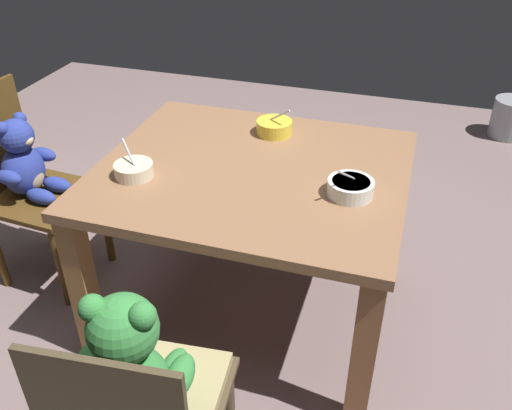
{
  "coord_description": "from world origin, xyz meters",
  "views": [
    {
      "loc": [
        0.54,
        -1.7,
        1.71
      ],
      "look_at": [
        0.0,
        0.05,
        0.51
      ],
      "focal_mm": 38.56,
      "sensor_mm": 36.0,
      "label": 1
    }
  ],
  "objects_px": {
    "teddy_chair_near_front": "(137,386)",
    "metal_pail": "(511,118)",
    "porridge_bowl_white_near_right": "(350,188)",
    "dining_table": "(252,194)",
    "porridge_bowl_cream_near_left": "(134,170)",
    "porridge_bowl_yellow_far_center": "(274,127)",
    "teddy_chair_near_left": "(27,173)"
  },
  "relations": [
    {
      "from": "porridge_bowl_cream_near_left",
      "to": "porridge_bowl_white_near_right",
      "type": "height_order",
      "value": "porridge_bowl_white_near_right"
    },
    {
      "from": "teddy_chair_near_front",
      "to": "porridge_bowl_yellow_far_center",
      "type": "distance_m",
      "value": 1.23
    },
    {
      "from": "teddy_chair_near_left",
      "to": "porridge_bowl_cream_near_left",
      "type": "bearing_deg",
      "value": -9.07
    },
    {
      "from": "teddy_chair_near_front",
      "to": "porridge_bowl_yellow_far_center",
      "type": "height_order",
      "value": "teddy_chair_near_front"
    },
    {
      "from": "dining_table",
      "to": "porridge_bowl_white_near_right",
      "type": "xyz_separation_m",
      "value": [
        0.38,
        -0.08,
        0.14
      ]
    },
    {
      "from": "dining_table",
      "to": "metal_pail",
      "type": "xyz_separation_m",
      "value": [
        1.18,
        2.15,
        -0.45
      ]
    },
    {
      "from": "porridge_bowl_cream_near_left",
      "to": "metal_pail",
      "type": "bearing_deg",
      "value": 56.01
    },
    {
      "from": "teddy_chair_near_left",
      "to": "porridge_bowl_yellow_far_center",
      "type": "height_order",
      "value": "teddy_chair_near_left"
    },
    {
      "from": "dining_table",
      "to": "teddy_chair_near_front",
      "type": "relative_size",
      "value": 1.31
    },
    {
      "from": "teddy_chair_near_front",
      "to": "porridge_bowl_white_near_right",
      "type": "bearing_deg",
      "value": -30.87
    },
    {
      "from": "porridge_bowl_white_near_right",
      "to": "porridge_bowl_cream_near_left",
      "type": "bearing_deg",
      "value": -172.32
    },
    {
      "from": "teddy_chair_near_left",
      "to": "metal_pail",
      "type": "bearing_deg",
      "value": 49.12
    },
    {
      "from": "porridge_bowl_yellow_far_center",
      "to": "metal_pail",
      "type": "bearing_deg",
      "value": 57.28
    },
    {
      "from": "teddy_chair_near_left",
      "to": "porridge_bowl_yellow_far_center",
      "type": "xyz_separation_m",
      "value": [
        1.0,
        0.34,
        0.2
      ]
    },
    {
      "from": "porridge_bowl_yellow_far_center",
      "to": "metal_pail",
      "type": "height_order",
      "value": "porridge_bowl_yellow_far_center"
    },
    {
      "from": "teddy_chair_near_front",
      "to": "teddy_chair_near_left",
      "type": "bearing_deg",
      "value": 42.96
    },
    {
      "from": "dining_table",
      "to": "porridge_bowl_yellow_far_center",
      "type": "bearing_deg",
      "value": 90.53
    },
    {
      "from": "porridge_bowl_white_near_right",
      "to": "metal_pail",
      "type": "bearing_deg",
      "value": 70.11
    },
    {
      "from": "dining_table",
      "to": "teddy_chair_near_front",
      "type": "bearing_deg",
      "value": -91.24
    },
    {
      "from": "porridge_bowl_white_near_right",
      "to": "teddy_chair_near_front",
      "type": "bearing_deg",
      "value": -115.45
    },
    {
      "from": "porridge_bowl_yellow_far_center",
      "to": "teddy_chair_near_front",
      "type": "bearing_deg",
      "value": -90.8
    },
    {
      "from": "porridge_bowl_white_near_right",
      "to": "teddy_chair_near_left",
      "type": "bearing_deg",
      "value": 178.32
    },
    {
      "from": "teddy_chair_near_left",
      "to": "teddy_chair_near_front",
      "type": "relative_size",
      "value": 1.02
    },
    {
      "from": "porridge_bowl_yellow_far_center",
      "to": "porridge_bowl_white_near_right",
      "type": "distance_m",
      "value": 0.54
    },
    {
      "from": "teddy_chair_near_front",
      "to": "porridge_bowl_cream_near_left",
      "type": "distance_m",
      "value": 0.84
    },
    {
      "from": "teddy_chair_near_left",
      "to": "porridge_bowl_white_near_right",
      "type": "distance_m",
      "value": 1.4
    },
    {
      "from": "porridge_bowl_white_near_right",
      "to": "metal_pail",
      "type": "height_order",
      "value": "porridge_bowl_white_near_right"
    },
    {
      "from": "porridge_bowl_white_near_right",
      "to": "dining_table",
      "type": "bearing_deg",
      "value": 168.18
    },
    {
      "from": "teddy_chair_near_front",
      "to": "metal_pail",
      "type": "xyz_separation_m",
      "value": [
        1.2,
        3.06,
        -0.42
      ]
    },
    {
      "from": "dining_table",
      "to": "porridge_bowl_cream_near_left",
      "type": "height_order",
      "value": "porridge_bowl_cream_near_left"
    },
    {
      "from": "teddy_chair_near_left",
      "to": "porridge_bowl_cream_near_left",
      "type": "relative_size",
      "value": 6.29
    },
    {
      "from": "dining_table",
      "to": "porridge_bowl_yellow_far_center",
      "type": "height_order",
      "value": "porridge_bowl_yellow_far_center"
    }
  ]
}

